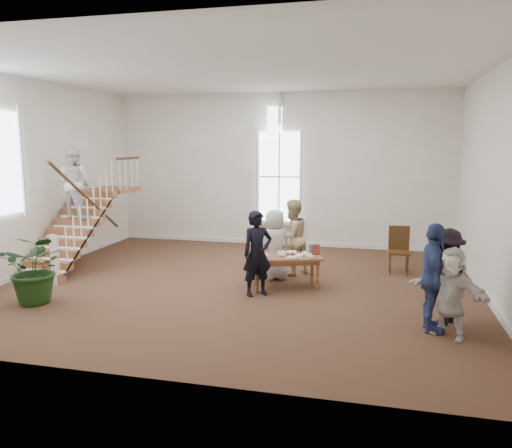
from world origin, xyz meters
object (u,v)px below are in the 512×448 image
(woman_cluster_a, at_px, (433,278))
(floor_plant, at_px, (36,268))
(elderly_woman, at_px, (275,245))
(person_yellow, at_px, (292,237))
(police_officer, at_px, (257,253))
(woman_cluster_c, at_px, (451,293))
(library_table, at_px, (286,260))
(woman_cluster_b, at_px, (446,276))
(side_chair, at_px, (399,247))

(woman_cluster_a, relative_size, floor_plant, 1.32)
(elderly_woman, xyz_separation_m, woman_cluster_a, (3.09, -2.49, 0.10))
(person_yellow, bearing_deg, police_officer, 27.29)
(elderly_woman, height_order, woman_cluster_c, elderly_woman)
(library_table, height_order, woman_cluster_c, woman_cluster_c)
(person_yellow, bearing_deg, elderly_woman, 9.20)
(woman_cluster_a, distance_m, woman_cluster_b, 0.52)
(person_yellow, relative_size, woman_cluster_c, 1.22)
(library_table, xyz_separation_m, woman_cluster_b, (2.99, -1.45, 0.21))
(elderly_woman, bearing_deg, woman_cluster_b, 107.28)
(woman_cluster_b, height_order, floor_plant, woman_cluster_b)
(woman_cluster_a, bearing_deg, woman_cluster_b, -30.37)
(person_yellow, xyz_separation_m, floor_plant, (-4.36, -3.22, -0.21))
(elderly_woman, xyz_separation_m, floor_plant, (-4.06, -2.72, -0.12))
(side_chair, bearing_deg, person_yellow, -164.40)
(library_table, height_order, side_chair, side_chair)
(library_table, distance_m, elderly_woman, 0.71)
(library_table, height_order, woman_cluster_b, woman_cluster_b)
(library_table, height_order, person_yellow, person_yellow)
(library_table, relative_size, woman_cluster_a, 0.92)
(elderly_woman, relative_size, woman_cluster_c, 1.10)
(floor_plant, bearing_deg, woman_cluster_a, 1.90)
(person_yellow, relative_size, woman_cluster_b, 1.08)
(woman_cluster_a, bearing_deg, side_chair, 4.16)
(library_table, distance_m, police_officer, 0.84)
(library_table, bearing_deg, floor_plant, -173.77)
(woman_cluster_a, bearing_deg, woman_cluster_c, -130.48)
(woman_cluster_a, xyz_separation_m, floor_plant, (-7.15, -0.24, -0.21))
(elderly_woman, xyz_separation_m, person_yellow, (0.30, 0.50, 0.09))
(library_table, distance_m, woman_cluster_a, 3.34)
(library_table, bearing_deg, woman_cluster_c, -54.62)
(woman_cluster_c, bearing_deg, elderly_woman, 177.18)
(person_yellow, distance_m, woman_cluster_c, 4.41)
(woman_cluster_a, height_order, side_chair, woman_cluster_a)
(police_officer, xyz_separation_m, elderly_woman, (0.10, 1.25, -0.06))
(police_officer, distance_m, person_yellow, 1.80)
(woman_cluster_a, bearing_deg, elderly_woman, 49.65)
(police_officer, height_order, woman_cluster_b, police_officer)
(woman_cluster_c, bearing_deg, side_chair, 134.96)
(police_officer, height_order, person_yellow, person_yellow)
(police_officer, height_order, woman_cluster_a, woman_cluster_a)
(woman_cluster_b, height_order, side_chair, woman_cluster_b)
(floor_plant, height_order, side_chair, floor_plant)
(woman_cluster_a, bearing_deg, person_yellow, 41.52)
(woman_cluster_b, bearing_deg, police_officer, -68.20)
(person_yellow, bearing_deg, woman_cluster_c, 83.82)
(elderly_woman, bearing_deg, woman_cluster_c, 99.84)
(library_table, bearing_deg, woman_cluster_a, -54.25)
(side_chair, bearing_deg, library_table, -143.73)
(woman_cluster_c, distance_m, floor_plant, 7.40)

